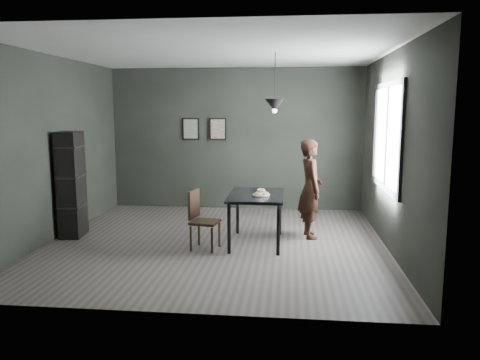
# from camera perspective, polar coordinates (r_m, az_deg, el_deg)

# --- Properties ---
(ground) EXTENTS (5.00, 5.00, 0.00)m
(ground) POSITION_cam_1_polar(r_m,az_deg,el_deg) (7.14, -2.86, -7.57)
(ground) COLOR #3A3532
(ground) RESTS_ON ground
(back_wall) EXTENTS (5.00, 0.10, 2.80)m
(back_wall) POSITION_cam_1_polar(r_m,az_deg,el_deg) (9.35, -0.54, 5.01)
(back_wall) COLOR black
(back_wall) RESTS_ON ground
(ceiling) EXTENTS (5.00, 5.00, 0.02)m
(ceiling) POSITION_cam_1_polar(r_m,az_deg,el_deg) (6.91, -3.04, 15.34)
(ceiling) COLOR silver
(ceiling) RESTS_ON ground
(window_assembly) EXTENTS (0.04, 1.96, 1.56)m
(window_assembly) POSITION_cam_1_polar(r_m,az_deg,el_deg) (7.12, 17.44, 5.08)
(window_assembly) COLOR white
(window_assembly) RESTS_ON ground
(cafe_table) EXTENTS (0.80, 1.20, 0.75)m
(cafe_table) POSITION_cam_1_polar(r_m,az_deg,el_deg) (6.92, 2.02, -2.38)
(cafe_table) COLOR black
(cafe_table) RESTS_ON ground
(white_plate) EXTENTS (0.23, 0.23, 0.01)m
(white_plate) POSITION_cam_1_polar(r_m,az_deg,el_deg) (6.79, 2.59, -1.86)
(white_plate) COLOR white
(white_plate) RESTS_ON cafe_table
(donut_pile) EXTENTS (0.21, 0.21, 0.09)m
(donut_pile) POSITION_cam_1_polar(r_m,az_deg,el_deg) (6.78, 2.59, -1.54)
(donut_pile) COLOR beige
(donut_pile) RESTS_ON white_plate
(woman) EXTENTS (0.47, 0.62, 1.54)m
(woman) POSITION_cam_1_polar(r_m,az_deg,el_deg) (7.34, 8.58, -1.04)
(woman) COLOR black
(woman) RESTS_ON ground
(wood_chair) EXTENTS (0.43, 0.43, 0.86)m
(wood_chair) POSITION_cam_1_polar(r_m,az_deg,el_deg) (6.72, -4.90, -4.35)
(wood_chair) COLOR black
(wood_chair) RESTS_ON ground
(shelf_unit) EXTENTS (0.38, 0.59, 1.65)m
(shelf_unit) POSITION_cam_1_polar(r_m,az_deg,el_deg) (7.78, -19.87, -0.51)
(shelf_unit) COLOR black
(shelf_unit) RESTS_ON ground
(pendant_lamp) EXTENTS (0.28, 0.28, 0.86)m
(pendant_lamp) POSITION_cam_1_polar(r_m,az_deg,el_deg) (6.88, 4.24, 9.10)
(pendant_lamp) COLOR black
(pendant_lamp) RESTS_ON ground
(framed_print_left) EXTENTS (0.34, 0.04, 0.44)m
(framed_print_left) POSITION_cam_1_polar(r_m,az_deg,el_deg) (9.46, -6.02, 6.21)
(framed_print_left) COLOR black
(framed_print_left) RESTS_ON ground
(framed_print_right) EXTENTS (0.34, 0.04, 0.44)m
(framed_print_right) POSITION_cam_1_polar(r_m,az_deg,el_deg) (9.36, -2.71, 6.23)
(framed_print_right) COLOR black
(framed_print_right) RESTS_ON ground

